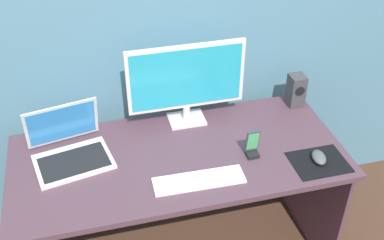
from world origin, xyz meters
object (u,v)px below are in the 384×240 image
(speaker_right, at_px, (296,90))
(laptop, at_px, (70,149))
(mouse, at_px, (319,157))
(monitor, at_px, (186,81))
(keyboard_external, at_px, (199,180))
(phone_in_dock, at_px, (252,147))

(speaker_right, relative_size, laptop, 0.45)
(laptop, xyz_separation_m, mouse, (1.08, -0.31, -0.03))
(monitor, distance_m, mouse, 0.71)
(laptop, bearing_deg, monitor, 14.33)
(keyboard_external, relative_size, phone_in_dock, 2.83)
(monitor, bearing_deg, keyboard_external, -97.19)
(keyboard_external, distance_m, phone_in_dock, 0.30)
(monitor, bearing_deg, phone_in_dock, -56.80)
(monitor, xyz_separation_m, laptop, (-0.58, -0.15, -0.18))
(speaker_right, distance_m, phone_in_dock, 0.50)
(laptop, height_order, mouse, laptop)
(mouse, xyz_separation_m, phone_in_dock, (-0.28, 0.11, 0.03))
(keyboard_external, height_order, phone_in_dock, phone_in_dock)
(mouse, bearing_deg, laptop, 175.15)
(monitor, distance_m, speaker_right, 0.61)
(monitor, height_order, speaker_right, monitor)
(monitor, distance_m, keyboard_external, 0.50)
(laptop, bearing_deg, mouse, -15.80)
(mouse, bearing_deg, speaker_right, 90.07)
(keyboard_external, bearing_deg, laptop, 151.69)
(laptop, bearing_deg, keyboard_external, -29.83)
(monitor, distance_m, laptop, 0.63)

